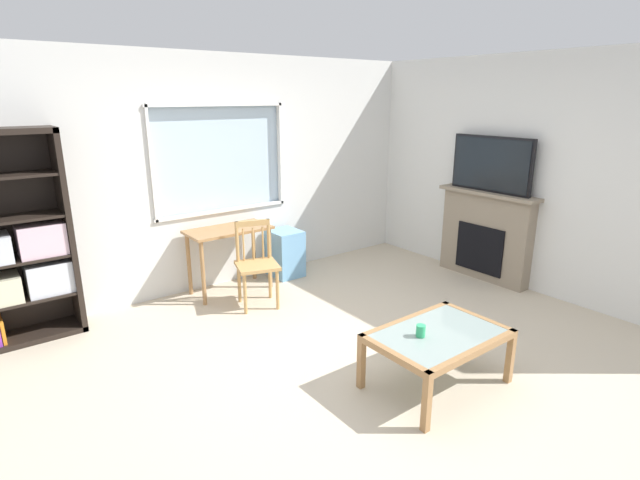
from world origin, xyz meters
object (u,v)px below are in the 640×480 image
bookshelf (16,252)px  fireplace (485,235)px  wooden_chair (256,263)px  plastic_drawer_unit (285,253)px  tv (491,164)px  desk_under_window (229,239)px  sippy_cup (421,331)px  coffee_table (438,340)px

bookshelf → fireplace: bearing=-18.9°
bookshelf → wooden_chair: size_ratio=2.11×
wooden_chair → plastic_drawer_unit: bearing=37.8°
tv → fireplace: bearing=0.0°
fireplace → bookshelf: bearing=161.1°
bookshelf → plastic_drawer_unit: (2.78, -0.06, -0.54)m
desk_under_window → tv: tv is taller
plastic_drawer_unit → sippy_cup: (-0.57, -2.68, 0.20)m
bookshelf → fireplace: size_ratio=1.52×
sippy_cup → tv: bearing=25.3°
desk_under_window → coffee_table: bearing=-82.2°
wooden_chair → sippy_cup: size_ratio=10.00×
plastic_drawer_unit → sippy_cup: bearing=-101.9°
bookshelf → fireplace: bookshelf is taller
wooden_chair → coffee_table: (0.32, -2.16, -0.08)m
coffee_table → wooden_chair: bearing=98.4°
desk_under_window → wooden_chair: (0.05, -0.52, -0.15)m
coffee_table → sippy_cup: bearing=165.0°
bookshelf → tv: bearing=-19.0°
fireplace → sippy_cup: (-2.45, -1.15, -0.05)m
fireplace → sippy_cup: size_ratio=13.86×
desk_under_window → plastic_drawer_unit: bearing=3.7°
bookshelf → wooden_chair: bookshelf is taller
coffee_table → sippy_cup: (-0.16, 0.04, 0.11)m
wooden_chair → coffee_table: bearing=-81.6°
wooden_chair → tv: (2.59, -0.97, 0.93)m
desk_under_window → plastic_drawer_unit: 0.84m
fireplace → sippy_cup: fireplace is taller
bookshelf → desk_under_window: 2.02m
plastic_drawer_unit → tv: (1.86, -1.53, 1.11)m
fireplace → coffee_table: fireplace is taller
plastic_drawer_unit → tv: size_ratio=0.56×
desk_under_window → plastic_drawer_unit: (0.78, 0.05, -0.33)m
tv → sippy_cup: tv is taller
desk_under_window → sippy_cup: bearing=-85.4°
tv → coffee_table: (-2.27, -1.19, -1.01)m
wooden_chair → fireplace: fireplace is taller
wooden_chair → bookshelf: bearing=163.0°
plastic_drawer_unit → sippy_cup: 2.75m
tv → sippy_cup: bearing=-154.7°
wooden_chair → sippy_cup: 2.12m
desk_under_window → tv: size_ratio=0.90×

